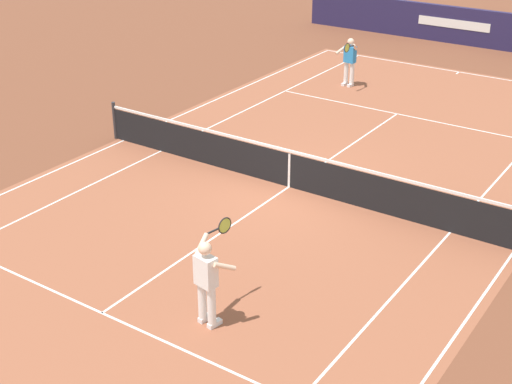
{
  "coord_description": "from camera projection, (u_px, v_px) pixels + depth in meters",
  "views": [
    {
      "loc": [
        13.81,
        8.35,
        7.64
      ],
      "look_at": [
        2.24,
        0.53,
        0.9
      ],
      "focal_mm": 51.06,
      "sensor_mm": 36.0,
      "label": 1
    }
  ],
  "objects": [
    {
      "name": "tennis_player_near",
      "position": [
        207.0,
        278.0,
        12.38
      ],
      "size": [
        1.14,
        0.77,
        1.7
      ],
      "color": "white",
      "rests_on": "ground_plane"
    },
    {
      "name": "court_slab",
      "position": [
        289.0,
        187.0,
        17.83
      ],
      "size": [
        24.2,
        11.4,
        0.0
      ],
      "primitive_type": "cube",
      "color": "#935138",
      "rests_on": "ground_plane"
    },
    {
      "name": "court_line_markings",
      "position": [
        289.0,
        187.0,
        17.83
      ],
      "size": [
        23.85,
        11.05,
        0.01
      ],
      "color": "white",
      "rests_on": "ground_plane"
    },
    {
      "name": "ground_plane",
      "position": [
        289.0,
        187.0,
        17.84
      ],
      "size": [
        60.0,
        60.0,
        0.0
      ],
      "primitive_type": "plane",
      "color": "brown"
    },
    {
      "name": "stadium_barrier",
      "position": [
        496.0,
        31.0,
        29.38
      ],
      "size": [
        0.26,
        17.0,
        1.51
      ],
      "color": "#231E47",
      "rests_on": "ground_plane"
    },
    {
      "name": "tennis_ball",
      "position": [
        274.0,
        180.0,
        18.12
      ],
      "size": [
        0.07,
        0.07,
        0.07
      ],
      "primitive_type": "sphere",
      "color": "#CCE01E",
      "rests_on": "ground_plane"
    },
    {
      "name": "tennis_player_far",
      "position": [
        350.0,
        59.0,
        24.82
      ],
      "size": [
        1.1,
        0.78,
        1.7
      ],
      "color": "white",
      "rests_on": "ground_plane"
    },
    {
      "name": "tennis_net",
      "position": [
        289.0,
        169.0,
        17.62
      ],
      "size": [
        0.1,
        11.7,
        1.08
      ],
      "color": "#2D2D33",
      "rests_on": "ground_plane"
    }
  ]
}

